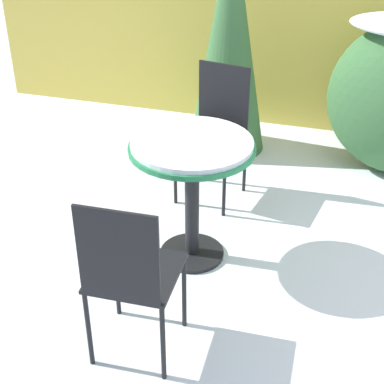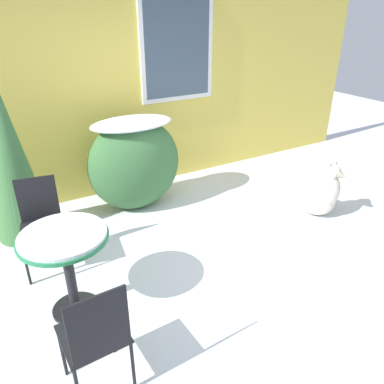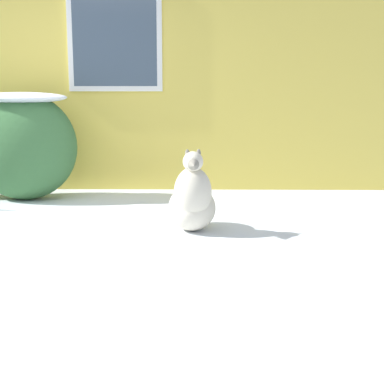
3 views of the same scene
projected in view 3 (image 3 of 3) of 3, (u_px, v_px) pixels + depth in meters
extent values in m
plane|color=silver|center=(5.00, 236.00, 5.08)|extent=(16.00, 16.00, 0.00)
cube|color=#DBC14C|center=(59.00, 71.00, 6.96)|extent=(8.00, 0.06, 2.83)
cube|color=silver|center=(115.00, 32.00, 6.82)|extent=(1.10, 0.04, 1.36)
cube|color=#3D4C5B|center=(114.00, 32.00, 6.81)|extent=(0.98, 0.01, 1.24)
ellipsoid|color=#386638|center=(23.00, 147.00, 6.50)|extent=(1.20, 0.73, 1.19)
ellipsoid|color=silver|center=(20.00, 98.00, 6.39)|extent=(1.02, 0.62, 0.12)
ellipsoid|color=beige|center=(192.00, 208.00, 5.27)|extent=(0.45, 0.56, 0.40)
ellipsoid|color=beige|center=(193.00, 192.00, 5.08)|extent=(0.34, 0.31, 0.44)
sphere|color=beige|center=(193.00, 162.00, 4.99)|extent=(0.17, 0.17, 0.17)
cone|color=gray|center=(194.00, 165.00, 4.86)|extent=(0.10, 0.10, 0.10)
ellipsoid|color=gray|center=(187.00, 154.00, 4.99)|extent=(0.04, 0.03, 0.08)
ellipsoid|color=gray|center=(199.00, 154.00, 4.99)|extent=(0.04, 0.03, 0.08)
ellipsoid|color=beige|center=(191.00, 213.00, 5.53)|extent=(0.10, 0.26, 0.08)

